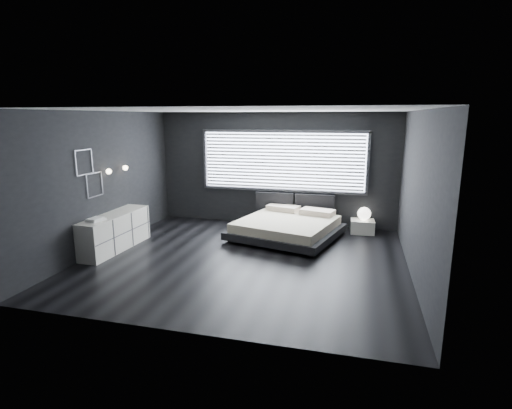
# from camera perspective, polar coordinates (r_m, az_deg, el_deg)

# --- Properties ---
(room) EXTENTS (6.04, 6.00, 2.80)m
(room) POSITION_cam_1_polar(r_m,az_deg,el_deg) (7.39, -1.65, 2.41)
(room) COLOR black
(room) RESTS_ON ground
(window) EXTENTS (4.14, 0.09, 1.52)m
(window) POSITION_cam_1_polar(r_m,az_deg,el_deg) (9.91, 3.81, 6.19)
(window) COLOR white
(window) RESTS_ON ground
(headboard) EXTENTS (1.96, 0.16, 0.52)m
(headboard) POSITION_cam_1_polar(r_m,az_deg,el_deg) (9.97, 5.51, 0.14)
(headboard) COLOR black
(headboard) RESTS_ON ground
(sconce_near) EXTENTS (0.18, 0.11, 0.11)m
(sconce_near) POSITION_cam_1_polar(r_m,az_deg,el_deg) (8.65, -20.30, 4.46)
(sconce_near) COLOR silver
(sconce_near) RESTS_ON ground
(sconce_far) EXTENTS (0.18, 0.11, 0.11)m
(sconce_far) POSITION_cam_1_polar(r_m,az_deg,el_deg) (9.14, -18.18, 5.00)
(sconce_far) COLOR silver
(sconce_far) RESTS_ON ground
(wall_art_upper) EXTENTS (0.01, 0.48, 0.48)m
(wall_art_upper) POSITION_cam_1_polar(r_m,az_deg,el_deg) (8.19, -23.34, 5.57)
(wall_art_upper) COLOR #47474C
(wall_art_upper) RESTS_ON ground
(wall_art_lower) EXTENTS (0.01, 0.48, 0.48)m
(wall_art_lower) POSITION_cam_1_polar(r_m,az_deg,el_deg) (8.45, -22.04, 2.64)
(wall_art_lower) COLOR #47474C
(wall_art_lower) RESTS_ON ground
(bed) EXTENTS (2.61, 2.54, 0.56)m
(bed) POSITION_cam_1_polar(r_m,az_deg,el_deg) (9.04, 4.48, -3.17)
(bed) COLOR black
(bed) RESTS_ON ground
(nightstand) EXTENTS (0.56, 0.48, 0.32)m
(nightstand) POSITION_cam_1_polar(r_m,az_deg,el_deg) (9.73, 14.94, -3.04)
(nightstand) COLOR silver
(nightstand) RESTS_ON ground
(orb_lamp) EXTENTS (0.30, 0.30, 0.30)m
(orb_lamp) POSITION_cam_1_polar(r_m,az_deg,el_deg) (9.67, 15.20, -1.26)
(orb_lamp) COLOR white
(orb_lamp) RESTS_ON nightstand
(dresser) EXTENTS (0.59, 1.88, 0.74)m
(dresser) POSITION_cam_1_polar(r_m,az_deg,el_deg) (8.73, -19.60, -3.68)
(dresser) COLOR silver
(dresser) RESTS_ON ground
(book_stack) EXTENTS (0.30, 0.36, 0.06)m
(book_stack) POSITION_cam_1_polar(r_m,az_deg,el_deg) (8.18, -21.94, -2.00)
(book_stack) COLOR silver
(book_stack) RESTS_ON dresser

